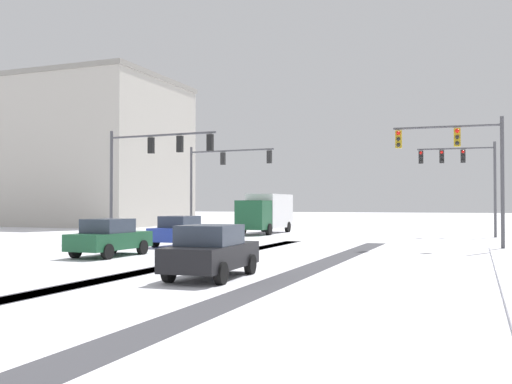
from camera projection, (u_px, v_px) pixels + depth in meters
name	position (u px, v px, depth m)	size (l,w,h in m)	color
wheel_track_left_lane	(180.00, 264.00, 21.42)	(0.82, 28.80, 0.01)	#424247
wheel_track_right_lane	(308.00, 270.00, 19.64)	(1.09, 28.80, 0.01)	#424247
wheel_track_center	(179.00, 264.00, 21.43)	(1.02, 28.80, 0.01)	#424247
traffic_signal_far_left	(219.00, 171.00, 41.77)	(6.72, 0.60, 6.50)	#47474C
traffic_signal_near_right	(463.00, 156.00, 28.26)	(5.21, 0.61, 6.50)	#47474C
traffic_signal_near_left	(152.00, 158.00, 32.31)	(6.91, 0.56, 6.50)	#47474C
traffic_signal_far_right	(463.00, 168.00, 39.54)	(5.15, 0.60, 6.50)	#47474C
car_blue_lead	(181.00, 231.00, 30.71)	(1.94, 4.16, 1.62)	#233899
car_dark_green_second	(110.00, 237.00, 24.80)	(1.89, 4.13, 1.62)	#194C2D
car_black_third	(211.00, 251.00, 17.48)	(1.99, 4.18, 1.62)	black
box_truck_delivery	(266.00, 212.00, 44.15)	(2.39, 7.43, 3.02)	#194C2D
office_building_far_left_block	(56.00, 155.00, 63.77)	(27.09, 15.38, 15.47)	#B2ADA3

